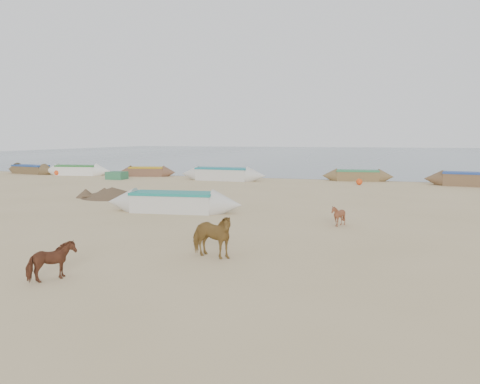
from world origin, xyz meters
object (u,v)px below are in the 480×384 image
Objects in this scene: cow_adult at (211,236)px; calf_front at (338,216)px; calf_right at (52,262)px; near_canoe at (173,202)px.

cow_adult reaches higher than calf_front.
cow_adult is 6.40m from calf_front.
cow_adult reaches higher than calf_right.
cow_adult is at bearing -34.03° from calf_right.
calf_right is 10.13m from near_canoe.
calf_right is (-2.79, -3.04, -0.16)m from cow_adult.
cow_adult is at bearing -64.06° from near_canoe.
calf_front is 7.44m from near_canoe.
calf_front is 0.88× the size of calf_right.
calf_front is 0.13× the size of near_canoe.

